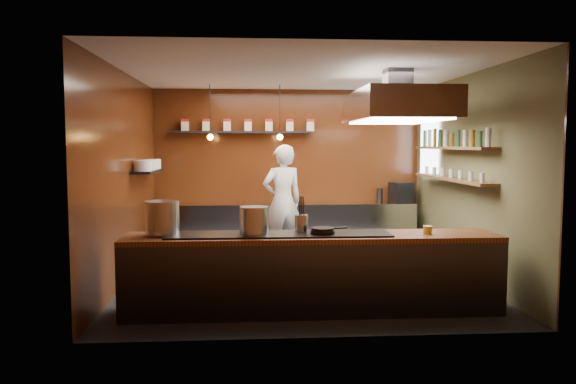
{
  "coord_description": "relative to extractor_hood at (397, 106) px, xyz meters",
  "views": [
    {
      "loc": [
        -0.75,
        -8.06,
        1.97
      ],
      "look_at": [
        -0.15,
        0.4,
        1.25
      ],
      "focal_mm": 35.0,
      "sensor_mm": 36.0,
      "label": 1
    }
  ],
  "objects": [
    {
      "name": "floor",
      "position": [
        -1.3,
        0.4,
        -2.51
      ],
      "size": [
        5.0,
        5.0,
        0.0
      ],
      "primitive_type": "plane",
      "color": "black",
      "rests_on": "ground"
    },
    {
      "name": "back_wall",
      "position": [
        -1.3,
        2.9,
        -1.01
      ],
      "size": [
        5.0,
        0.0,
        5.0
      ],
      "primitive_type": "plane",
      "rotation": [
        1.57,
        0.0,
        0.0
      ],
      "color": "#3E1B0B",
      "rests_on": "ground"
    },
    {
      "name": "left_wall",
      "position": [
        -3.8,
        0.4,
        -1.01
      ],
      "size": [
        0.0,
        5.0,
        5.0
      ],
      "primitive_type": "plane",
      "rotation": [
        1.57,
        0.0,
        1.57
      ],
      "color": "#3E1B0B",
      "rests_on": "ground"
    },
    {
      "name": "right_wall",
      "position": [
        1.2,
        0.4,
        -1.01
      ],
      "size": [
        0.0,
        5.0,
        5.0
      ],
      "primitive_type": "plane",
      "rotation": [
        1.57,
        0.0,
        -1.57
      ],
      "color": "brown",
      "rests_on": "ground"
    },
    {
      "name": "ceiling",
      "position": [
        -1.3,
        0.4,
        0.49
      ],
      "size": [
        5.0,
        5.0,
        0.0
      ],
      "primitive_type": "plane",
      "rotation": [
        3.14,
        0.0,
        0.0
      ],
      "color": "silver",
      "rests_on": "back_wall"
    },
    {
      "name": "window_pane",
      "position": [
        1.15,
        2.1,
        -0.61
      ],
      "size": [
        0.0,
        1.0,
        1.0
      ],
      "primitive_type": "plane",
      "rotation": [
        1.57,
        0.0,
        -1.57
      ],
      "color": "white",
      "rests_on": "right_wall"
    },
    {
      "name": "prep_counter",
      "position": [
        -1.3,
        2.57,
        -2.06
      ],
      "size": [
        4.6,
        0.65,
        0.9
      ],
      "primitive_type": "cube",
      "color": "silver",
      "rests_on": "floor"
    },
    {
      "name": "pass_counter",
      "position": [
        -1.3,
        -1.2,
        -2.04
      ],
      "size": [
        4.4,
        0.72,
        0.94
      ],
      "color": "#38383D",
      "rests_on": "floor"
    },
    {
      "name": "tin_shelf",
      "position": [
        -2.2,
        2.76,
        -0.31
      ],
      "size": [
        2.6,
        0.26,
        0.04
      ],
      "primitive_type": "cube",
      "color": "black",
      "rests_on": "back_wall"
    },
    {
      "name": "plate_shelf",
      "position": [
        -3.64,
        1.4,
        -0.96
      ],
      "size": [
        0.3,
        1.4,
        0.04
      ],
      "primitive_type": "cube",
      "color": "black",
      "rests_on": "left_wall"
    },
    {
      "name": "bottle_shelf_upper",
      "position": [
        1.04,
        0.7,
        -0.59
      ],
      "size": [
        0.26,
        2.8,
        0.04
      ],
      "primitive_type": "cube",
      "color": "brown",
      "rests_on": "right_wall"
    },
    {
      "name": "bottle_shelf_lower",
      "position": [
        1.04,
        0.7,
        -1.06
      ],
      "size": [
        0.26,
        2.8,
        0.04
      ],
      "primitive_type": "cube",
      "color": "brown",
      "rests_on": "right_wall"
    },
    {
      "name": "extractor_hood",
      "position": [
        0.0,
        0.0,
        0.0
      ],
      "size": [
        1.2,
        2.0,
        0.72
      ],
      "color": "#38383D",
      "rests_on": "ceiling"
    },
    {
      "name": "pendant_left",
      "position": [
        -2.7,
        2.1,
        -0.35
      ],
      "size": [
        0.1,
        0.1,
        0.95
      ],
      "color": "black",
      "rests_on": "ceiling"
    },
    {
      "name": "pendant_right",
      "position": [
        -1.5,
        2.1,
        -0.35
      ],
      "size": [
        0.1,
        0.1,
        0.95
      ],
      "color": "black",
      "rests_on": "ceiling"
    },
    {
      "name": "storage_tins",
      "position": [
        -2.05,
        2.76,
        -0.17
      ],
      "size": [
        2.43,
        0.13,
        0.22
      ],
      "color": "beige",
      "rests_on": "tin_shelf"
    },
    {
      "name": "plate_stacks",
      "position": [
        -3.64,
        1.4,
        -0.86
      ],
      "size": [
        0.26,
        1.16,
        0.16
      ],
      "color": "white",
      "rests_on": "plate_shelf"
    },
    {
      "name": "bottles",
      "position": [
        1.04,
        0.7,
        -0.45
      ],
      "size": [
        0.06,
        2.66,
        0.24
      ],
      "color": "silver",
      "rests_on": "bottle_shelf_upper"
    },
    {
      "name": "wine_glasses",
      "position": [
        1.04,
        0.7,
        -0.97
      ],
      "size": [
        0.07,
        2.37,
        0.13
      ],
      "color": "silver",
      "rests_on": "bottle_shelf_lower"
    },
    {
      "name": "stockpot_large",
      "position": [
        -3.05,
        -1.13,
        -1.37
      ],
      "size": [
        0.44,
        0.44,
        0.38
      ],
      "primitive_type": "cylinder",
      "rotation": [
        0.0,
        0.0,
        0.14
      ],
      "color": "silver",
      "rests_on": "pass_counter"
    },
    {
      "name": "stockpot_small",
      "position": [
        -1.99,
        -1.22,
        -1.41
      ],
      "size": [
        0.39,
        0.39,
        0.32
      ],
      "primitive_type": "cylinder",
      "rotation": [
        0.0,
        0.0,
        -0.16
      ],
      "color": "silver",
      "rests_on": "pass_counter"
    },
    {
      "name": "utensil_crock",
      "position": [
        -1.43,
        -1.11,
        -1.46
      ],
      "size": [
        0.16,
        0.16,
        0.2
      ],
      "primitive_type": "cylinder",
      "rotation": [
        0.0,
        0.0,
        0.01
      ],
      "color": "#B8BABF",
      "rests_on": "pass_counter"
    },
    {
      "name": "frying_pan",
      "position": [
        -1.19,
        -1.26,
        -1.53
      ],
      "size": [
        0.44,
        0.28,
        0.07
      ],
      "color": "black",
      "rests_on": "pass_counter"
    },
    {
      "name": "butter_jar",
      "position": [
        0.05,
        -1.26,
        -1.54
      ],
      "size": [
        0.14,
        0.14,
        0.1
      ],
      "primitive_type": "cylinder",
      "rotation": [
        0.0,
        0.0,
        -0.38
      ],
      "color": "yellow",
      "rests_on": "pass_counter"
    },
    {
      "name": "espresso_machine",
      "position": [
        0.8,
        2.62,
        -1.42
      ],
      "size": [
        0.45,
        0.43,
        0.37
      ],
      "primitive_type": "cube",
      "rotation": [
        0.0,
        0.0,
        0.27
      ],
      "color": "black",
      "rests_on": "prep_counter"
    },
    {
      "name": "chef",
      "position": [
        -1.46,
        2.08,
        -1.52
      ],
      "size": [
        0.82,
        0.66,
        1.97
      ],
      "primitive_type": "imported",
      "rotation": [
        0.0,
        0.0,
        3.44
      ],
      "color": "silver",
      "rests_on": "floor"
    }
  ]
}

